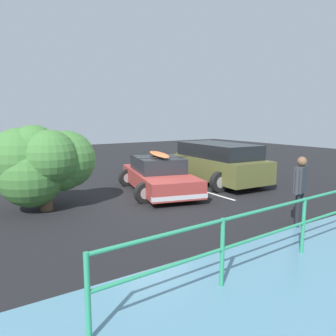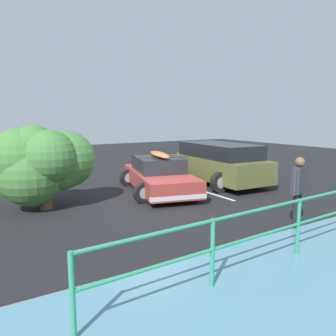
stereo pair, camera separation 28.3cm
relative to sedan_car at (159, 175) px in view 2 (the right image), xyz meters
The scene contains 7 objects.
ground_plane 1.24m from the sedan_car, 44.66° to the left, with size 44.00×44.00×0.02m, color black.
parking_stripe 1.53m from the sedan_car, behind, with size 4.84×0.12×0.00m, color silver.
sedan_car is the anchor object (origin of this frame).
suv_car 2.83m from the sedan_car, behind, with size 2.85×4.67×1.63m.
person_bystander 5.22m from the sedan_car, 100.41° to the left, with size 0.64×0.34×1.73m.
railing_fence 6.20m from the sedan_car, 85.84° to the left, with size 8.96×0.45×1.12m.
bush_near_left 4.10m from the sedan_car, ahead, with size 3.00×2.21×2.46m.
Camera 2 is at (5.06, 9.29, 2.67)m, focal length 35.00 mm.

